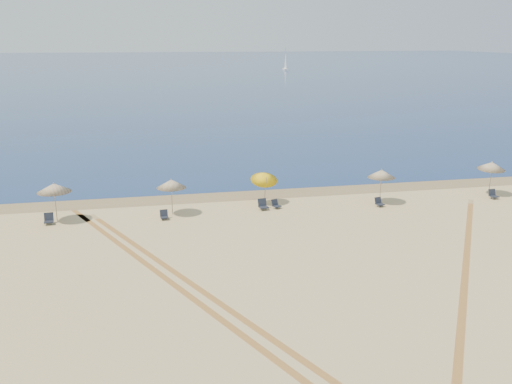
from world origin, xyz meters
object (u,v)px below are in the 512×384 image
chair_7 (493,194)px  sailboat_0 (286,63)px  umbrella_1 (54,188)px  chair_2 (49,219)px  umbrella_5 (492,166)px  chair_4 (263,205)px  umbrella_4 (381,174)px  chair_5 (276,204)px  chair_3 (164,215)px  chair_6 (379,202)px  umbrella_2 (171,184)px  umbrella_3 (264,177)px

chair_7 → sailboat_0: 162.39m
umbrella_1 → chair_2: (-0.44, -0.42, -1.92)m
umbrella_5 → chair_4: size_ratio=3.31×
umbrella_4 → chair_5: bearing=177.8°
chair_3 → chair_7: 23.82m
chair_2 → chair_6: size_ratio=1.03×
chair_5 → sailboat_0: 164.90m
chair_7 → sailboat_0: (25.63, 160.35, 2.04)m
chair_3 → chair_5: size_ratio=0.86×
umbrella_4 → umbrella_2: bearing=178.9°
umbrella_2 → chair_6: 14.41m
umbrella_1 → chair_2: 2.02m
umbrella_4 → chair_5: umbrella_4 is taller
umbrella_3 → chair_5: (0.59, -1.08, -1.74)m
umbrella_2 → chair_3: size_ratio=3.91×
umbrella_2 → chair_6: size_ratio=3.52×
chair_5 → chair_7: size_ratio=1.07×
umbrella_1 → chair_3: size_ratio=4.09×
umbrella_3 → umbrella_5: bearing=-3.5°
chair_5 → chair_7: (16.15, -0.84, 0.03)m
chair_3 → sailboat_0: 167.89m
chair_3 → sailboat_0: sailboat_0 is taller
umbrella_3 → chair_5: umbrella_3 is taller
umbrella_1 → chair_6: (21.59, -1.01, -1.96)m
umbrella_5 → chair_5: 16.49m
umbrella_3 → chair_2: 14.45m
umbrella_2 → chair_2: 7.99m
chair_7 → umbrella_4: bearing=172.9°
umbrella_2 → chair_4: bearing=-0.9°
chair_2 → chair_4: bearing=-3.5°
umbrella_5 → sailboat_0: bearing=80.9°
chair_3 → chair_4: chair_4 is taller
umbrella_3 → umbrella_1: bearing=-175.5°
umbrella_1 → umbrella_2: size_ratio=1.05×
chair_3 → chair_5: (7.67, 0.92, -0.00)m
umbrella_3 → chair_6: (7.76, -2.09, -1.73)m
umbrella_1 → umbrella_4: bearing=-0.8°
umbrella_4 → chair_7: size_ratio=3.64×
umbrella_3 → chair_5: bearing=-61.4°
chair_6 → chair_4: bearing=161.3°
umbrella_5 → chair_6: size_ratio=3.72×
umbrella_2 → chair_2: umbrella_2 is taller
umbrella_3 → umbrella_4: bearing=-9.6°
umbrella_4 → chair_4: (-8.48, 0.18, -1.83)m
chair_5 → chair_7: 16.17m
umbrella_1 → chair_7: umbrella_1 is taller
umbrella_4 → sailboat_0: bearing=77.9°
chair_4 → chair_5: chair_4 is taller
umbrella_1 → chair_7: 30.64m
umbrella_1 → chair_5: umbrella_1 is taller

